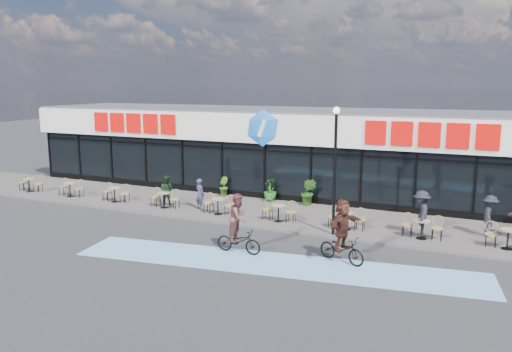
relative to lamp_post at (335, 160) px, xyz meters
The scene contains 23 objects.
ground 6.31m from the lamp_post, 155.23° to the right, with size 120.00×120.00×0.00m, color #28282B.
sidewalk 6.25m from the lamp_post, 156.19° to the left, with size 44.00×5.00×0.10m, color #57514D.
bike_lane 5.00m from the lamp_post, 104.54° to the right, with size 14.00×2.20×0.01m, color #69A3C7.
building 9.15m from the lamp_post, 123.16° to the left, with size 30.60×6.57×4.75m.
lamp_post is the anchor object (origin of this frame).
bistro_set_0 17.76m from the lamp_post, behind, with size 1.54×0.62×0.90m.
bistro_set_1 14.83m from the lamp_post, behind, with size 1.54×0.62×0.90m.
bistro_set_2 11.92m from the lamp_post, behind, with size 1.54×0.62×0.90m.
bistro_set_3 9.05m from the lamp_post, behind, with size 1.54×0.62×0.90m.
bistro_set_4 6.27m from the lamp_post, behind, with size 1.54×0.62×0.90m.
bistro_set_5 3.81m from the lamp_post, 160.90° to the left, with size 1.54×0.62×0.90m.
bistro_set_6 2.72m from the lamp_post, 72.32° to the left, with size 1.54×0.62×0.90m.
bistro_set_7 4.25m from the lamp_post, 15.84° to the left, with size 1.54×0.62×0.90m.
bistro_set_8 6.81m from the lamp_post, ahead, with size 1.54×0.62×0.90m.
potted_plant_left 8.83m from the lamp_post, 148.92° to the left, with size 0.56×0.45×1.02m, color #2F5618.
potted_plant_mid 6.66m from the lamp_post, 136.57° to the left, with size 0.65×0.65×1.16m, color #174F16.
potted_plant_right 5.35m from the lamp_post, 120.12° to the left, with size 0.74×0.60×1.35m, color #254E16.
patron_left 7.40m from the lamp_post, 168.93° to the left, with size 0.54×0.35×1.48m, color #2E3247.
patron_right 9.30m from the lamp_post, behind, with size 0.71×0.55×1.46m, color black.
pedestrian_a 3.99m from the lamp_post, 20.19° to the left, with size 1.18×0.68×1.83m, color black.
pedestrian_b 6.46m from the lamp_post, 22.10° to the left, with size 1.06×0.61×1.64m, color black.
cyclist_a 4.71m from the lamp_post, 127.99° to the right, with size 1.73×0.86×2.19m.
cyclist_b 3.58m from the lamp_post, 68.61° to the right, with size 1.88×1.71×2.21m.
Camera 1 is at (10.05, -16.36, 6.00)m, focal length 35.00 mm.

